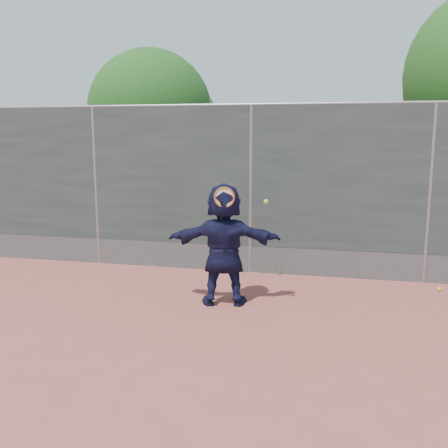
# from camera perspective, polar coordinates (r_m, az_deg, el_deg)

# --- Properties ---
(ground) EXTENTS (80.00, 80.00, 0.00)m
(ground) POSITION_cam_1_polar(r_m,az_deg,el_deg) (5.99, -2.85, -14.42)
(ground) COLOR #9E4C42
(ground) RESTS_ON ground
(player) EXTENTS (1.75, 0.81, 1.81)m
(player) POSITION_cam_1_polar(r_m,az_deg,el_deg) (7.31, 0.00, -2.33)
(player) COLOR #131534
(player) RESTS_ON ground
(ball_ground) EXTENTS (0.07, 0.07, 0.07)m
(ball_ground) POSITION_cam_1_polar(r_m,az_deg,el_deg) (8.82, 23.37, -6.84)
(ball_ground) COLOR #B3D42F
(ball_ground) RESTS_ON ground
(fence) EXTENTS (20.00, 0.06, 3.03)m
(fence) POSITION_cam_1_polar(r_m,az_deg,el_deg) (8.91, 3.07, 4.35)
(fence) COLOR #38423D
(fence) RESTS_ON ground
(swing_action) EXTENTS (0.76, 0.13, 0.51)m
(swing_action) POSITION_cam_1_polar(r_m,az_deg,el_deg) (6.98, 0.50, 2.87)
(swing_action) COLOR #C75A12
(swing_action) RESTS_ON ground
(tree_left) EXTENTS (3.15, 3.00, 4.53)m
(tree_left) POSITION_cam_1_polar(r_m,az_deg,el_deg) (12.56, -7.65, 12.20)
(tree_left) COLOR #382314
(tree_left) RESTS_ON ground
(weed_clump) EXTENTS (0.68, 0.07, 0.30)m
(weed_clump) POSITION_cam_1_polar(r_m,az_deg,el_deg) (9.02, 4.71, -4.97)
(weed_clump) COLOR #387226
(weed_clump) RESTS_ON ground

